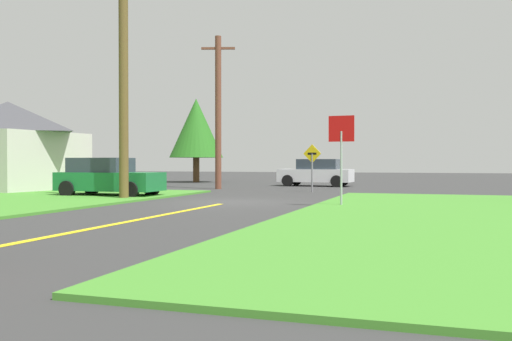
# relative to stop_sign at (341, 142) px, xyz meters

# --- Properties ---
(ground_plane) EXTENTS (120.00, 120.00, 0.00)m
(ground_plane) POSITION_rel_stop_sign_xyz_m (-4.14, 1.01, -2.09)
(ground_plane) COLOR #343434
(lane_stripe_center) EXTENTS (0.20, 14.00, 0.01)m
(lane_stripe_center) POSITION_rel_stop_sign_xyz_m (-4.14, -6.99, -2.08)
(lane_stripe_center) COLOR yellow
(lane_stripe_center) RESTS_ON ground
(stop_sign) EXTENTS (0.83, 0.08, 2.92)m
(stop_sign) POSITION_rel_stop_sign_xyz_m (0.00, 0.00, 0.00)
(stop_sign) COLOR #9EA0A8
(stop_sign) RESTS_ON ground
(car_approaching_junction) EXTENTS (4.42, 2.18, 1.62)m
(car_approaching_junction) POSITION_rel_stop_sign_xyz_m (-4.04, 15.25, -1.28)
(car_approaching_junction) COLOR silver
(car_approaching_junction) RESTS_ON ground
(parked_car_near_building) EXTENTS (4.33, 1.99, 1.62)m
(parked_car_near_building) POSITION_rel_stop_sign_xyz_m (-10.13, 2.35, -1.28)
(parked_car_near_building) COLOR #196B33
(parked_car_near_building) RESTS_ON ground
(utility_pole_near) EXTENTS (1.80, 0.36, 8.67)m
(utility_pole_near) POSITION_rel_stop_sign_xyz_m (-8.51, 0.96, 2.33)
(utility_pole_near) COLOR brown
(utility_pole_near) RESTS_ON ground
(utility_pole_mid) EXTENTS (1.76, 0.62, 8.17)m
(utility_pole_mid) POSITION_rel_stop_sign_xyz_m (-8.28, 10.03, 2.10)
(utility_pole_mid) COLOR brown
(utility_pole_mid) RESTS_ON ground
(direction_sign) EXTENTS (0.90, 0.17, 2.30)m
(direction_sign) POSITION_rel_stop_sign_xyz_m (-2.83, 8.56, -0.66)
(direction_sign) COLOR slate
(direction_sign) RESTS_ON ground
(oak_tree_left) EXTENTS (3.85, 3.85, 6.01)m
(oak_tree_left) POSITION_rel_stop_sign_xyz_m (-13.62, 19.03, 1.79)
(oak_tree_left) COLOR brown
(oak_tree_left) RESTS_ON ground
(barn) EXTENTS (6.81, 6.14, 4.51)m
(barn) POSITION_rel_stop_sign_xyz_m (-17.82, 5.23, 0.17)
(barn) COLOR beige
(barn) RESTS_ON ground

